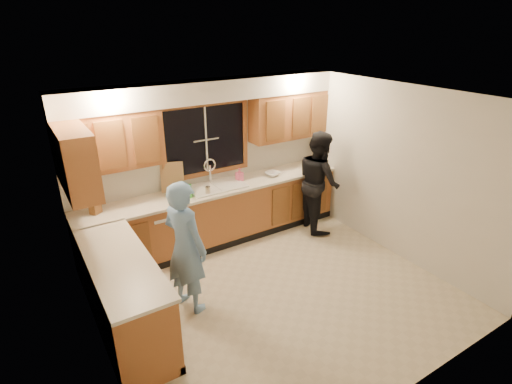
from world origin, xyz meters
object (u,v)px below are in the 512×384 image
Objects in this scene: dish_crate at (182,191)px; bowl at (273,174)px; knife_block at (95,205)px; soap_bottle at (239,175)px; stove at (139,327)px; man at (185,247)px; sink at (216,191)px; woman at (319,181)px; dishwasher at (166,231)px.

bowl is (1.57, -0.02, -0.03)m from dish_crate.
soap_bottle is (2.18, -0.01, -0.01)m from knife_block.
stove is at bearing -140.18° from soap_bottle.
dish_crate is at bearing -38.71° from knife_block.
sink is at bearing -61.09° from man.
sink is 0.46m from soap_bottle.
woman is 1.32m from soap_bottle.
bowl is (2.05, 1.20, 0.12)m from man.
dish_crate is 1.57m from bowl.
stove is 3.70m from woman.
man reaches higher than knife_block.
soap_bottle is at bearing -70.23° from man.
man is 6.19× the size of dish_crate.
man reaches higher than dish_crate.
knife_block is at bearing 7.53° from man.
bowl reaches higher than dishwasher.
sink is 1.62m from man.
man is (-0.18, -1.23, 0.42)m from dishwasher.
soap_bottle is at bearing 172.25° from bowl.
woman is 7.89× the size of soap_bottle.
dishwasher is 0.64m from dish_crate.
sink is 0.96× the size of stove.
dishwasher is 1.43m from soap_bottle.
woman reaches higher than man.
dishwasher is at bearing 62.31° from stove.
woman is at bearing -95.46° from man.
bowl is at bearing 70.75° from woman.
soap_bottle reaches higher than bowl.
knife_block is 2.18m from soap_bottle.
woman is (1.63, -0.49, -0.03)m from sink.
stove is 0.54× the size of man.
dishwasher is (-0.85, -0.01, -0.45)m from sink.
sink is 0.51× the size of woman.
soap_bottle is 0.89× the size of bowl.
soap_bottle is at bearing 2.35° from dishwasher.
stove is (-1.80, -1.82, -0.41)m from sink.
woman is at bearing -12.14° from dish_crate.
knife_block is 0.99× the size of bowl.
sink is 3.67× the size of knife_block.
dishwasher is 1.31m from man.
bowl is at bearing -2.32° from sink.
sink is 1.05× the size of dishwasher.
stove is at bearing -124.56° from dish_crate.
knife_block is at bearing 176.07° from dishwasher.
dishwasher is 2.56m from woman.
bowl is (2.81, 1.78, 0.50)m from stove.
bowl is at bearing -0.85° from dish_crate.
man is 7.83× the size of soap_bottle.
woman reaches higher than stove.
sink reaches higher than stove.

